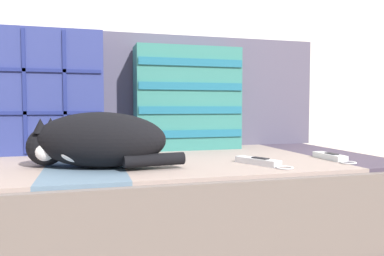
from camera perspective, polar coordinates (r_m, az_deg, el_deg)
couch at (r=1.28m, az=-11.02°, el=-13.64°), size 1.81×0.85×0.40m
sofa_backrest at (r=1.58m, az=-12.23°, el=5.48°), size 1.77×0.14×0.46m
throw_pillow_quilted at (r=1.44m, az=-21.23°, el=5.09°), size 0.39×0.14×0.44m
throw_pillow_striped at (r=1.48m, az=-0.71°, el=4.51°), size 0.41×0.14×0.40m
sleeping_cat at (r=1.07m, az=-14.78°, el=-1.93°), size 0.43×0.30×0.15m
game_remote_near at (r=1.27m, az=20.43°, el=-4.15°), size 0.05×0.19×0.02m
game_remote_far at (r=1.11m, az=10.23°, el=-5.08°), size 0.12×0.20×0.02m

